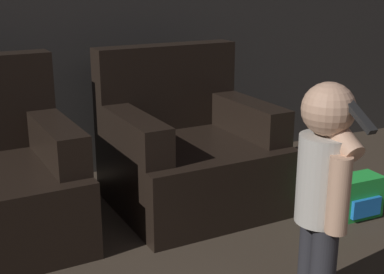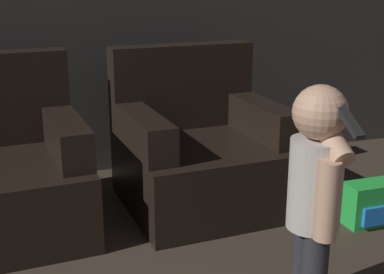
# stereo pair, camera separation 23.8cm
# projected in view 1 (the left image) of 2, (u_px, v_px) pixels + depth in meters

# --- Properties ---
(armchair_right) EXTENTS (0.92, 0.90, 0.90)m
(armchair_right) POSITION_uv_depth(u_px,v_px,m) (188.00, 152.00, 3.11)
(armchair_right) COLOR black
(armchair_right) RESTS_ON ground_plane
(person_toddler) EXTENTS (0.20, 0.35, 0.92)m
(person_toddler) POSITION_uv_depth(u_px,v_px,m) (325.00, 180.00, 2.04)
(person_toddler) COLOR #28282D
(person_toddler) RESTS_ON ground_plane
(toy_backpack) EXTENTS (0.27, 0.17, 0.23)m
(toy_backpack) POSITION_uv_depth(u_px,v_px,m) (357.00, 197.00, 2.96)
(toy_backpack) COLOR green
(toy_backpack) RESTS_ON ground_plane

